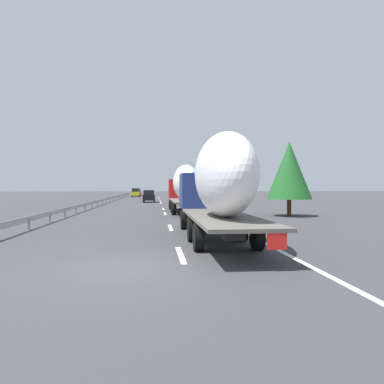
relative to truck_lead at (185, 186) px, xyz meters
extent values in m
plane|color=#38383A|center=(17.41, 3.60, -2.43)|extent=(260.00, 260.00, 0.00)
cube|color=white|center=(-20.59, 1.80, -2.43)|extent=(3.20, 0.20, 0.01)
cube|color=white|center=(-12.09, 1.80, -2.43)|extent=(3.20, 0.20, 0.01)
cube|color=white|center=(-0.93, 1.80, -2.43)|extent=(3.20, 0.20, 0.01)
cube|color=white|center=(5.72, 1.80, -2.43)|extent=(3.20, 0.20, 0.01)
cube|color=white|center=(20.13, 1.80, -2.43)|extent=(3.20, 0.20, 0.01)
cube|color=white|center=(27.31, 1.80, -2.43)|extent=(3.20, 0.20, 0.01)
cube|color=white|center=(40.57, 1.80, -2.43)|extent=(3.20, 0.20, 0.01)
cube|color=white|center=(49.09, 1.80, -2.43)|extent=(3.20, 0.20, 0.01)
cube|color=white|center=(22.41, -1.90, -2.43)|extent=(110.00, 0.20, 0.01)
cube|color=#B21919|center=(4.83, 0.00, -0.28)|extent=(2.40, 2.50, 1.90)
cube|color=black|center=(5.93, 0.00, 0.22)|extent=(0.08, 2.12, 0.80)
cube|color=#262628|center=(1.72, 0.00, -1.76)|extent=(11.44, 0.70, 0.24)
cube|color=#59544C|center=(-1.39, 0.00, -1.29)|extent=(10.03, 2.50, 0.12)
ellipsoid|color=white|center=(-1.16, 0.00, 0.30)|extent=(7.13, 2.20, 3.07)
cube|color=red|center=(-6.37, -0.69, -1.53)|extent=(0.04, 0.56, 0.56)
cylinder|color=black|center=(4.83, 1.10, -1.91)|extent=(1.04, 0.30, 1.04)
cylinder|color=black|center=(4.83, -1.10, -1.91)|extent=(1.04, 0.30, 1.04)
cylinder|color=black|center=(-0.19, 1.10, -1.91)|extent=(1.04, 0.35, 1.04)
cylinder|color=black|center=(-0.19, -1.10, -1.91)|extent=(1.04, 0.35, 1.04)
cylinder|color=black|center=(-2.59, 1.10, -1.91)|extent=(1.04, 0.35, 1.04)
cylinder|color=black|center=(-2.59, -1.10, -1.91)|extent=(1.04, 0.35, 1.04)
cube|color=navy|center=(-12.88, 0.00, -0.28)|extent=(2.40, 2.50, 1.90)
cube|color=black|center=(-11.78, 0.00, 0.22)|extent=(0.08, 2.12, 0.80)
cube|color=#262628|center=(-15.83, 0.00, -1.76)|extent=(10.86, 0.70, 0.24)
cube|color=#59544C|center=(-18.78, 0.00, -1.29)|extent=(9.40, 2.50, 0.12)
ellipsoid|color=white|center=(-19.19, 0.00, 0.40)|extent=(6.37, 2.20, 3.27)
cube|color=red|center=(-23.45, -0.69, -1.53)|extent=(0.04, 0.56, 0.56)
cylinder|color=black|center=(-12.88, 1.10, -1.91)|extent=(1.04, 0.30, 1.04)
cylinder|color=black|center=(-12.88, -1.10, -1.91)|extent=(1.04, 0.30, 1.04)
cylinder|color=black|center=(-17.58, 1.10, -1.91)|extent=(1.04, 0.35, 1.04)
cylinder|color=black|center=(-17.58, -1.10, -1.91)|extent=(1.04, 0.35, 1.04)
cylinder|color=black|center=(-19.98, 1.10, -1.91)|extent=(1.04, 0.35, 1.04)
cylinder|color=black|center=(-19.98, -1.10, -1.91)|extent=(1.04, 0.35, 1.04)
cube|color=gold|center=(52.74, 7.12, -1.69)|extent=(4.25, 1.82, 0.84)
cube|color=black|center=(52.42, 7.12, -0.86)|extent=(2.34, 1.60, 0.81)
cylinder|color=black|center=(54.06, 7.93, -2.11)|extent=(0.64, 0.22, 0.64)
cylinder|color=black|center=(54.06, 6.31, -2.11)|extent=(0.64, 0.22, 0.64)
cylinder|color=black|center=(51.42, 7.93, -2.11)|extent=(0.64, 0.22, 0.64)
cylinder|color=black|center=(51.42, 6.31, -2.11)|extent=(0.64, 0.22, 0.64)
cube|color=red|center=(61.81, 7.16, -1.69)|extent=(4.34, 1.90, 0.84)
cube|color=black|center=(61.48, 7.16, -0.96)|extent=(2.38, 1.67, 0.62)
cylinder|color=black|center=(63.15, 8.01, -2.11)|extent=(0.64, 0.22, 0.64)
cylinder|color=black|center=(63.15, 6.31, -2.11)|extent=(0.64, 0.22, 0.64)
cylinder|color=black|center=(60.47, 8.01, -2.11)|extent=(0.64, 0.22, 0.64)
cylinder|color=black|center=(60.47, 6.31, -2.11)|extent=(0.64, 0.22, 0.64)
cube|color=black|center=(22.83, 3.58, -1.69)|extent=(4.01, 1.77, 0.84)
cube|color=black|center=(22.53, 3.58, -0.93)|extent=(2.20, 1.56, 0.68)
cylinder|color=black|center=(24.07, 4.36, -2.11)|extent=(0.64, 0.22, 0.64)
cylinder|color=black|center=(24.07, 2.79, -2.11)|extent=(0.64, 0.22, 0.64)
cylinder|color=black|center=(21.58, 4.36, -2.11)|extent=(0.64, 0.22, 0.64)
cylinder|color=black|center=(21.58, 2.79, -2.11)|extent=(0.64, 0.22, 0.64)
cylinder|color=gray|center=(14.62, -3.10, -1.07)|extent=(0.10, 0.10, 2.71)
cube|color=#2D569E|center=(14.62, -3.10, 0.63)|extent=(0.06, 0.90, 0.70)
cylinder|color=#472D19|center=(-4.60, -8.07, -1.75)|extent=(0.34, 0.34, 1.37)
cone|color=#1E5B23|center=(-4.60, -8.07, 1.24)|extent=(3.58, 3.58, 4.61)
cylinder|color=#472D19|center=(46.54, -9.30, -1.47)|extent=(0.28, 0.28, 1.92)
cone|color=#194C1E|center=(46.54, -9.30, 1.31)|extent=(3.83, 3.83, 3.66)
cylinder|color=#472D19|center=(31.83, -9.36, -1.45)|extent=(0.40, 0.40, 1.97)
cone|color=#1E5B23|center=(31.83, -9.36, 1.36)|extent=(3.10, 3.10, 3.64)
cube|color=#9EA0A5|center=(20.41, 9.60, -1.83)|extent=(94.00, 0.06, 0.32)
cube|color=slate|center=(-12.29, 9.60, -2.13)|extent=(0.10, 0.10, 0.60)
cube|color=slate|center=(-8.20, 9.60, -2.13)|extent=(0.10, 0.10, 0.60)
cube|color=slate|center=(-4.12, 9.60, -2.13)|extent=(0.10, 0.10, 0.60)
cube|color=slate|center=(-0.03, 9.60, -2.13)|extent=(0.10, 0.10, 0.60)
cube|color=slate|center=(4.06, 9.60, -2.13)|extent=(0.10, 0.10, 0.60)
cube|color=slate|center=(8.14, 9.60, -2.13)|extent=(0.10, 0.10, 0.60)
cube|color=slate|center=(12.23, 9.60, -2.13)|extent=(0.10, 0.10, 0.60)
cube|color=slate|center=(16.32, 9.60, -2.13)|extent=(0.10, 0.10, 0.60)
cube|color=slate|center=(20.41, 9.60, -2.13)|extent=(0.10, 0.10, 0.60)
cube|color=slate|center=(24.49, 9.60, -2.13)|extent=(0.10, 0.10, 0.60)
cube|color=slate|center=(28.58, 9.60, -2.13)|extent=(0.10, 0.10, 0.60)
cube|color=slate|center=(32.67, 9.60, -2.13)|extent=(0.10, 0.10, 0.60)
cube|color=slate|center=(36.75, 9.60, -2.13)|extent=(0.10, 0.10, 0.60)
cube|color=slate|center=(40.84, 9.60, -2.13)|extent=(0.10, 0.10, 0.60)
cube|color=slate|center=(44.93, 9.60, -2.13)|extent=(0.10, 0.10, 0.60)
cube|color=slate|center=(49.01, 9.60, -2.13)|extent=(0.10, 0.10, 0.60)
cube|color=slate|center=(53.10, 9.60, -2.13)|extent=(0.10, 0.10, 0.60)
cube|color=slate|center=(57.19, 9.60, -2.13)|extent=(0.10, 0.10, 0.60)
cube|color=slate|center=(61.27, 9.60, -2.13)|extent=(0.10, 0.10, 0.60)
cube|color=slate|center=(65.36, 9.60, -2.13)|extent=(0.10, 0.10, 0.60)
camera|label=1|loc=(-33.40, 2.69, -0.06)|focal=34.63mm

